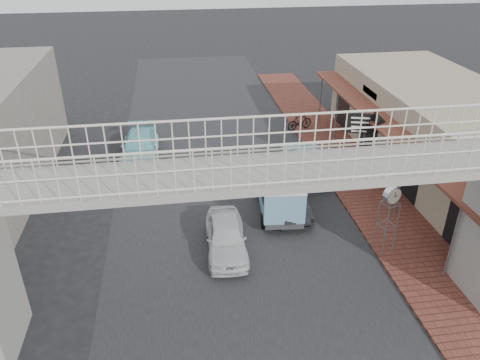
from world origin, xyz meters
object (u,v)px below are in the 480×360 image
object	(u,v)px
dark_sedan	(285,196)
motorcycle_far	(300,122)
angkot_van	(279,188)
street_clock	(391,198)
arrow_sign	(379,125)
angkot_curb	(305,160)
motorcycle_near	(335,164)
white_hatchback	(226,237)
angkot_far	(140,146)

from	to	relation	value
dark_sedan	motorcycle_far	distance (m)	9.05
angkot_van	street_clock	xyz separation A→B (m)	(3.24, -3.41, 1.22)
arrow_sign	dark_sedan	bearing A→B (deg)	-140.56
dark_sedan	street_clock	distance (m)	4.93
dark_sedan	street_clock	world-z (taller)	street_clock
angkot_curb	angkot_van	bearing A→B (deg)	64.77
dark_sedan	angkot_curb	xyz separation A→B (m)	(1.82, 3.42, -0.03)
angkot_van	motorcycle_near	xyz separation A→B (m)	(3.56, 3.04, -0.63)
motorcycle_near	motorcycle_far	size ratio (longest dim) A/B	0.98
angkot_van	motorcycle_near	size ratio (longest dim) A/B	2.35
motorcycle_far	angkot_van	bearing A→B (deg)	140.04
white_hatchback	dark_sedan	size ratio (longest dim) A/B	0.93
dark_sedan	street_clock	xyz separation A→B (m)	(2.92, -3.57, 1.74)
angkot_van	street_clock	size ratio (longest dim) A/B	1.40
dark_sedan	angkot_far	bearing A→B (deg)	133.36
angkot_van	motorcycle_near	distance (m)	4.72
street_clock	white_hatchback	bearing A→B (deg)	152.65
motorcycle_far	street_clock	distance (m)	12.26
angkot_far	angkot_van	distance (m)	8.81
white_hatchback	street_clock	bearing A→B (deg)	-7.46
motorcycle_far	arrow_sign	xyz separation A→B (m)	(1.94, -6.38, 2.18)
angkot_curb	street_clock	size ratio (longest dim) A/B	1.61
motorcycle_far	arrow_sign	world-z (taller)	arrow_sign
angkot_curb	white_hatchback	bearing A→B (deg)	57.46
motorcycle_near	motorcycle_far	world-z (taller)	motorcycle_far
white_hatchback	angkot_far	size ratio (longest dim) A/B	0.81
angkot_curb	motorcycle_far	xyz separation A→B (m)	(1.10, 5.14, -0.01)
white_hatchback	angkot_van	world-z (taller)	angkot_van
angkot_far	motorcycle_near	distance (m)	10.18
motorcycle_far	street_clock	xyz separation A→B (m)	(0.00, -12.13, 1.78)
motorcycle_far	arrow_sign	bearing A→B (deg)	177.33
white_hatchback	dark_sedan	world-z (taller)	dark_sedan
dark_sedan	motorcycle_near	world-z (taller)	dark_sedan
white_hatchback	motorcycle_far	xyz separation A→B (m)	(5.80, 11.11, -0.02)
angkot_far	arrow_sign	bearing A→B (deg)	-17.37
street_clock	angkot_far	bearing A→B (deg)	116.15
angkot_far	arrow_sign	distance (m)	12.13
angkot_far	angkot_van	size ratio (longest dim) A/B	1.16
angkot_curb	motorcycle_near	distance (m)	1.52
motorcycle_near	arrow_sign	bearing A→B (deg)	-118.97
angkot_curb	arrow_sign	xyz separation A→B (m)	(3.04, -1.24, 2.17)
motorcycle_near	arrow_sign	size ratio (longest dim) A/B	0.49
dark_sedan	motorcycle_near	xyz separation A→B (m)	(3.23, 2.88, -0.12)
white_hatchback	arrow_sign	bearing A→B (deg)	33.97
angkot_far	angkot_van	world-z (taller)	angkot_van
angkot_curb	street_clock	distance (m)	7.30
angkot_far	motorcycle_far	world-z (taller)	angkot_far
angkot_far	angkot_curb	bearing A→B (deg)	-16.43
angkot_far	street_clock	world-z (taller)	street_clock
angkot_far	angkot_van	xyz separation A→B (m)	(6.06, -6.38, 0.51)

